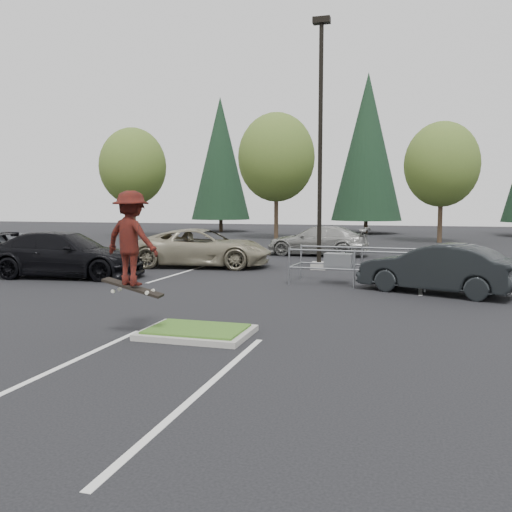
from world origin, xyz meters
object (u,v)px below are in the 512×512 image
(car_l_grey, at_px, (10,247))
(decid_a, at_px, (133,169))
(cart_corral, at_px, (343,261))
(skateboarder, at_px, (132,239))
(car_l_black, at_px, (65,254))
(decid_c, at_px, (442,167))
(decid_b, at_px, (276,160))
(car_r_charc, at_px, (437,268))
(conif_a, at_px, (220,159))
(car_l_tan, at_px, (202,248))
(car_far_silver, at_px, (318,241))
(conif_b, at_px, (367,147))
(light_pole, at_px, (320,158))

(car_l_grey, bearing_deg, decid_a, 10.18)
(cart_corral, xyz_separation_m, skateboarder, (-3.20, -8.49, 1.22))
(car_l_black, xyz_separation_m, car_l_grey, (-5.35, 3.35, -0.08))
(decid_c, bearing_deg, decid_b, 176.66)
(decid_c, bearing_deg, car_r_charc, -92.60)
(cart_corral, bearing_deg, conif_a, 120.22)
(skateboarder, distance_m, car_l_tan, 12.46)
(skateboarder, bearing_deg, car_l_tan, -62.09)
(cart_corral, xyz_separation_m, car_l_tan, (-6.50, 3.47, 0.03))
(cart_corral, height_order, car_far_silver, car_far_silver)
(conif_a, bearing_deg, car_r_charc, -60.13)
(car_far_silver, bearing_deg, decid_b, -153.56)
(cart_corral, xyz_separation_m, car_l_black, (-10.15, -1.03, 0.06))
(decid_c, bearing_deg, decid_a, 179.52)
(car_l_tan, bearing_deg, decid_c, -36.78)
(car_far_silver, bearing_deg, car_l_tan, -28.06)
(skateboarder, bearing_deg, decid_b, -68.70)
(cart_corral, relative_size, car_l_grey, 1.01)
(conif_b, bearing_deg, conif_a, -177.95)
(decid_b, height_order, car_r_charc, decid_b)
(light_pole, xyz_separation_m, car_l_tan, (-5.00, -0.50, -3.74))
(decid_b, relative_size, conif_a, 0.74)
(decid_c, xyz_separation_m, car_l_grey, (-19.49, -19.48, -4.49))
(car_l_tan, distance_m, car_l_black, 5.79)
(car_l_black, xyz_separation_m, car_far_silver, (7.57, 11.00, -0.07))
(light_pole, height_order, conif_a, conif_a)
(decid_b, distance_m, car_l_grey, 22.17)
(light_pole, relative_size, skateboarder, 4.72)
(car_l_tan, distance_m, car_r_charc, 10.47)
(skateboarder, xyz_separation_m, car_far_silver, (0.62, 18.46, -1.23))
(car_l_tan, xyz_separation_m, car_far_silver, (3.92, 6.50, -0.05))
(decid_a, distance_m, car_r_charc, 32.88)
(cart_corral, bearing_deg, skateboarder, -107.02)
(light_pole, relative_size, decid_c, 1.21)
(car_l_black, bearing_deg, light_pole, -66.98)
(conif_a, distance_m, car_far_silver, 26.53)
(decid_c, bearing_deg, car_l_tan, -119.78)
(conif_b, bearing_deg, decid_a, -149.83)
(decid_c, relative_size, conif_a, 0.64)
(decid_c, relative_size, car_l_tan, 1.42)
(decid_c, height_order, cart_corral, decid_c)
(car_far_silver, bearing_deg, car_l_black, -31.50)
(light_pole, distance_m, decid_b, 19.70)
(cart_corral, xyz_separation_m, car_far_silver, (-2.58, 9.97, -0.01))
(cart_corral, height_order, car_l_grey, car_l_grey)
(car_l_grey, bearing_deg, decid_b, -23.08)
(car_l_tan, height_order, car_r_charc, car_l_tan)
(decid_c, height_order, skateboarder, decid_c)
(decid_b, height_order, car_far_silver, decid_b)
(skateboarder, height_order, car_l_black, skateboarder)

